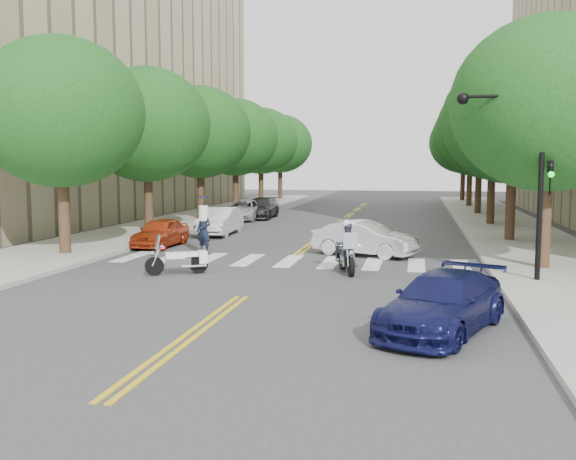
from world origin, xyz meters
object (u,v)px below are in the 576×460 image
(motorcycle_police, at_px, (346,249))
(convertible, at_px, (365,239))
(motorcycle_parked, at_px, (182,260))
(sedan_blue, at_px, (443,303))
(officer_standing, at_px, (204,231))

(motorcycle_police, relative_size, convertible, 0.51)
(motorcycle_parked, bearing_deg, convertible, -75.70)
(convertible, xyz_separation_m, sedan_blue, (2.58, -11.15, -0.05))
(officer_standing, xyz_separation_m, sedan_blue, (8.93, -10.38, -0.30))
(convertible, distance_m, sedan_blue, 11.45)
(motorcycle_police, xyz_separation_m, motorcycle_parked, (-5.24, -1.43, -0.33))
(motorcycle_parked, height_order, officer_standing, officer_standing)
(motorcycle_parked, distance_m, officer_standing, 4.70)
(convertible, relative_size, sedan_blue, 0.95)
(motorcycle_parked, relative_size, officer_standing, 1.01)
(motorcycle_police, distance_m, sedan_blue, 7.75)
(convertible, bearing_deg, sedan_blue, -145.47)
(sedan_blue, bearing_deg, motorcycle_parked, 166.92)
(motorcycle_police, distance_m, convertible, 3.96)
(officer_standing, bearing_deg, motorcycle_police, -4.08)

